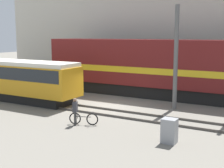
{
  "coord_description": "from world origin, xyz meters",
  "views": [
    {
      "loc": [
        11.14,
        -18.89,
        5.18
      ],
      "look_at": [
        0.76,
        -0.51,
        1.8
      ],
      "focal_mm": 50.0,
      "sensor_mm": 36.0,
      "label": 1
    }
  ],
  "objects_px": {
    "streetcar": "(10,77)",
    "signal_box": "(169,131)",
    "freight_locomotive": "(162,67)",
    "utility_pole_left": "(176,58)",
    "bicycle": "(84,119)",
    "person": "(75,109)"
  },
  "relations": [
    {
      "from": "streetcar",
      "to": "signal_box",
      "type": "xyz_separation_m",
      "value": [
        14.5,
        -3.5,
        -1.2
      ]
    },
    {
      "from": "freight_locomotive",
      "to": "utility_pole_left",
      "type": "distance_m",
      "value": 4.17
    },
    {
      "from": "freight_locomotive",
      "to": "utility_pole_left",
      "type": "relative_size",
      "value": 2.85
    },
    {
      "from": "streetcar",
      "to": "utility_pole_left",
      "type": "bearing_deg",
      "value": 15.07
    },
    {
      "from": "signal_box",
      "to": "bicycle",
      "type": "bearing_deg",
      "value": 174.74
    },
    {
      "from": "bicycle",
      "to": "person",
      "type": "distance_m",
      "value": 0.77
    },
    {
      "from": "person",
      "to": "freight_locomotive",
      "type": "bearing_deg",
      "value": 81.62
    },
    {
      "from": "freight_locomotive",
      "to": "utility_pole_left",
      "type": "bearing_deg",
      "value": -56.64
    },
    {
      "from": "freight_locomotive",
      "to": "person",
      "type": "distance_m",
      "value": 10.25
    },
    {
      "from": "freight_locomotive",
      "to": "person",
      "type": "height_order",
      "value": "freight_locomotive"
    },
    {
      "from": "bicycle",
      "to": "utility_pole_left",
      "type": "xyz_separation_m",
      "value": [
        3.31,
        6.37,
        3.22
      ]
    },
    {
      "from": "freight_locomotive",
      "to": "bicycle",
      "type": "bearing_deg",
      "value": -96.42
    },
    {
      "from": "freight_locomotive",
      "to": "bicycle",
      "type": "xyz_separation_m",
      "value": [
        -1.1,
        -9.74,
        -2.14
      ]
    },
    {
      "from": "freight_locomotive",
      "to": "utility_pole_left",
      "type": "height_order",
      "value": "utility_pole_left"
    },
    {
      "from": "streetcar",
      "to": "signal_box",
      "type": "relative_size",
      "value": 10.43
    },
    {
      "from": "bicycle",
      "to": "signal_box",
      "type": "relative_size",
      "value": 1.37
    },
    {
      "from": "freight_locomotive",
      "to": "bicycle",
      "type": "distance_m",
      "value": 10.03
    },
    {
      "from": "person",
      "to": "signal_box",
      "type": "distance_m",
      "value": 5.71
    },
    {
      "from": "streetcar",
      "to": "person",
      "type": "xyz_separation_m",
      "value": [
        8.81,
        -3.3,
        -0.85
      ]
    },
    {
      "from": "freight_locomotive",
      "to": "bicycle",
      "type": "relative_size",
      "value": 12.37
    },
    {
      "from": "freight_locomotive",
      "to": "signal_box",
      "type": "distance_m",
      "value": 11.23
    },
    {
      "from": "bicycle",
      "to": "person",
      "type": "bearing_deg",
      "value": -143.0
    }
  ]
}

